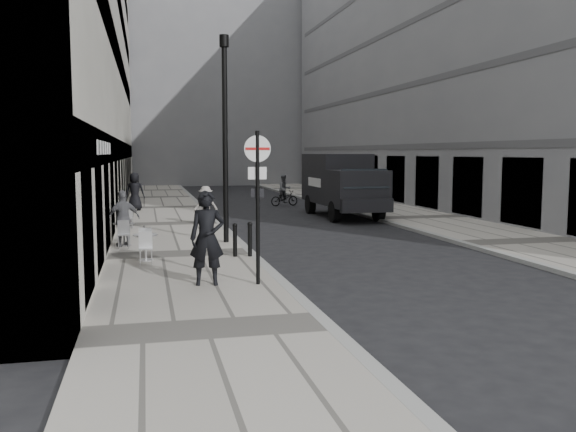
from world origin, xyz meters
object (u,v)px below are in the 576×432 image
sign_post (258,187)px  lamppost (225,129)px  cyclist (284,194)px  panel_van (341,182)px  walking_man (207,238)px

sign_post → lamppost: bearing=93.8°
sign_post → cyclist: 21.11m
panel_van → cyclist: size_ratio=3.54×
sign_post → lamppost: lamppost is taller
lamppost → cyclist: lamppost is taller
lamppost → panel_van: 10.21m
panel_van → cyclist: (-1.29, 6.27, -0.96)m
lamppost → panel_van: bearing=50.3°
walking_man → sign_post: 1.55m
lamppost → panel_van: (6.39, 7.69, -2.09)m
sign_post → walking_man: bearing=174.7°
sign_post → cyclist: (5.24, 20.39, -1.56)m
sign_post → panel_van: size_ratio=0.53×
sign_post → cyclist: sign_post is taller
walking_man → panel_van: (7.60, 13.93, 0.50)m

